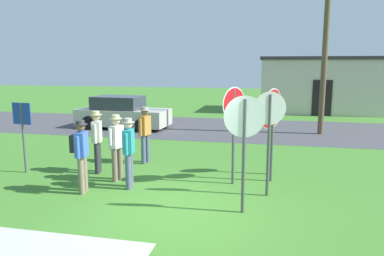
# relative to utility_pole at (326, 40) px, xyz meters

# --- Properties ---
(ground_plane) EXTENTS (80.00, 80.00, 0.00)m
(ground_plane) POSITION_rel_utility_pole_xyz_m (-3.93, -9.71, -4.02)
(ground_plane) COLOR #3D7528
(street_asphalt) EXTENTS (60.00, 6.40, 0.01)m
(street_asphalt) POSITION_rel_utility_pole_xyz_m (-3.93, 0.48, -4.01)
(street_asphalt) COLOR #424247
(street_asphalt) RESTS_ON ground
(building_background) EXTENTS (7.27, 4.37, 3.46)m
(building_background) POSITION_rel_utility_pole_xyz_m (0.74, 8.11, -2.28)
(building_background) COLOR beige
(building_background) RESTS_ON ground
(utility_pole) EXTENTS (1.80, 0.24, 7.67)m
(utility_pole) POSITION_rel_utility_pole_xyz_m (0.00, 0.00, 0.00)
(utility_pole) COLOR brown
(utility_pole) RESTS_ON ground
(parked_car_on_street) EXTENTS (4.39, 2.19, 1.51)m
(parked_car_on_street) POSITION_rel_utility_pole_xyz_m (-9.07, -0.36, -3.33)
(parked_car_on_street) COLOR #B7B2A3
(parked_car_on_street) RESTS_ON ground
(stop_sign_center_cluster) EXTENTS (0.48, 0.71, 2.47)m
(stop_sign_center_cluster) POSITION_rel_utility_pole_xyz_m (-3.01, -7.64, -2.31)
(stop_sign_center_cluster) COLOR #474C4C
(stop_sign_center_cluster) RESTS_ON ground
(stop_sign_nearest) EXTENTS (0.58, 0.51, 2.04)m
(stop_sign_nearest) POSITION_rel_utility_pole_xyz_m (-2.14, -6.61, -2.63)
(stop_sign_nearest) COLOR #474C4C
(stop_sign_nearest) RESTS_ON ground
(stop_sign_rear_left) EXTENTS (0.72, 0.25, 2.41)m
(stop_sign_rear_left) POSITION_rel_utility_pole_xyz_m (-2.13, -8.34, -2.37)
(stop_sign_rear_left) COLOR #474C4C
(stop_sign_rear_left) RESTS_ON ground
(stop_sign_rear_right) EXTENTS (0.38, 0.54, 2.41)m
(stop_sign_rear_right) POSITION_rel_utility_pole_xyz_m (-2.06, -7.22, -2.40)
(stop_sign_rear_right) COLOR #474C4C
(stop_sign_rear_right) RESTS_ON ground
(stop_sign_tallest) EXTENTS (0.81, 0.23, 2.41)m
(stop_sign_tallest) POSITION_rel_utility_pole_xyz_m (-2.61, -9.45, -2.35)
(stop_sign_tallest) COLOR #474C4C
(stop_sign_tallest) RESTS_ON ground
(person_in_teal) EXTENTS (0.41, 0.56, 1.74)m
(person_in_teal) POSITION_rel_utility_pole_xyz_m (-6.41, -9.07, -3.01)
(person_in_teal) COLOR #7A6B56
(person_in_teal) RESTS_ON ground
(person_with_sunhat) EXTENTS (0.32, 0.56, 1.74)m
(person_with_sunhat) POSITION_rel_utility_pole_xyz_m (-5.85, -6.20, -3.03)
(person_with_sunhat) COLOR #4C5670
(person_with_sunhat) RESTS_ON ground
(person_in_dark_shirt) EXTENTS (0.32, 0.55, 1.74)m
(person_in_dark_shirt) POSITION_rel_utility_pole_xyz_m (-5.98, -8.03, -3.03)
(person_in_dark_shirt) COLOR #7A6B56
(person_in_dark_shirt) RESTS_ON ground
(person_in_blue) EXTENTS (0.31, 0.56, 1.74)m
(person_in_blue) POSITION_rel_utility_pole_xyz_m (-5.45, -8.52, -3.03)
(person_in_blue) COLOR #4C5670
(person_in_blue) RESTS_ON ground
(person_near_signs) EXTENTS (0.32, 0.56, 1.74)m
(person_near_signs) POSITION_rel_utility_pole_xyz_m (-6.80, -7.47, -3.03)
(person_near_signs) COLOR #2D2D33
(person_near_signs) RESTS_ON ground
(info_panel_leftmost) EXTENTS (0.60, 0.09, 1.97)m
(info_panel_leftmost) POSITION_rel_utility_pole_xyz_m (-8.80, -7.90, -2.65)
(info_panel_leftmost) COLOR #4C4C51
(info_panel_leftmost) RESTS_ON ground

